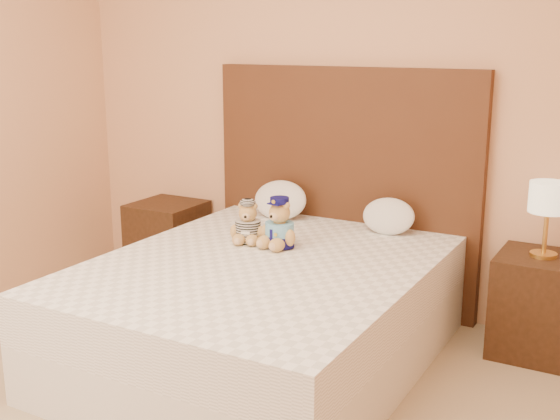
% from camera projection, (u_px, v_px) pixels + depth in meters
% --- Properties ---
extents(room_walls, '(4.04, 4.52, 2.72)m').
position_uv_depth(room_walls, '(161.00, 1.00, 2.68)').
color(room_walls, tan).
rests_on(room_walls, ground).
extents(bed, '(1.60, 2.00, 0.55)m').
position_uv_depth(bed, '(263.00, 311.00, 3.68)').
color(bed, white).
rests_on(bed, ground).
extents(headboard, '(1.75, 0.08, 1.50)m').
position_uv_depth(headboard, '(344.00, 188.00, 4.42)').
color(headboard, '#472715').
rests_on(headboard, ground).
extents(nightstand_left, '(0.45, 0.45, 0.55)m').
position_uv_depth(nightstand_left, '(168.00, 241.00, 4.95)').
color(nightstand_left, '#3C2113').
rests_on(nightstand_left, ground).
extents(nightstand_right, '(0.45, 0.45, 0.55)m').
position_uv_depth(nightstand_right, '(539.00, 305.00, 3.76)').
color(nightstand_right, '#3C2113').
rests_on(nightstand_right, ground).
extents(lamp, '(0.20, 0.20, 0.40)m').
position_uv_depth(lamp, '(548.00, 201.00, 3.63)').
color(lamp, gold).
rests_on(lamp, nightstand_right).
extents(teddy_police, '(0.27, 0.26, 0.28)m').
position_uv_depth(teddy_police, '(280.00, 223.00, 3.83)').
color(teddy_police, tan).
rests_on(teddy_police, bed).
extents(teddy_prisoner, '(0.26, 0.26, 0.23)m').
position_uv_depth(teddy_prisoner, '(248.00, 222.00, 3.92)').
color(teddy_prisoner, tan).
rests_on(teddy_prisoner, bed).
extents(pillow_left, '(0.37, 0.24, 0.26)m').
position_uv_depth(pillow_left, '(280.00, 198.00, 4.45)').
color(pillow_left, white).
rests_on(pillow_left, bed).
extents(pillow_right, '(0.32, 0.21, 0.22)m').
position_uv_depth(pillow_right, '(389.00, 214.00, 4.11)').
color(pillow_right, white).
rests_on(pillow_right, bed).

